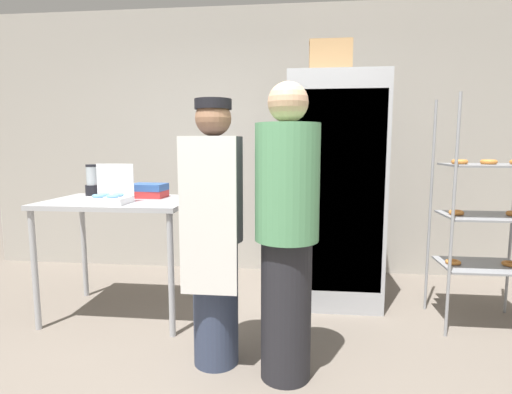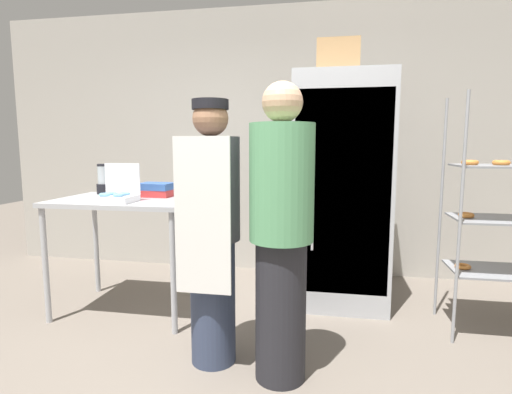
% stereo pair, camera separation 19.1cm
% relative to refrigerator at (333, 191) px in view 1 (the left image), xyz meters
% --- Properties ---
extents(back_wall, '(6.40, 0.12, 2.79)m').
position_rel_refrigerator_xyz_m(back_wall, '(-0.57, 0.86, 0.42)').
color(back_wall, '#ADA89E').
rests_on(back_wall, ground_plane).
extents(refrigerator, '(0.79, 0.70, 1.94)m').
position_rel_refrigerator_xyz_m(refrigerator, '(0.00, 0.00, 0.00)').
color(refrigerator, '#ADAFB5').
rests_on(refrigerator, ground_plane).
extents(baking_rack, '(0.65, 0.50, 1.71)m').
position_rel_refrigerator_xyz_m(baking_rack, '(1.08, -0.38, -0.11)').
color(baking_rack, '#93969B').
rests_on(baking_rack, ground_plane).
extents(prep_counter, '(1.11, 0.75, 0.93)m').
position_rel_refrigerator_xyz_m(prep_counter, '(-1.69, -0.49, -0.14)').
color(prep_counter, '#ADAFB5').
rests_on(prep_counter, ground_plane).
extents(donut_box, '(0.29, 0.25, 0.29)m').
position_rel_refrigerator_xyz_m(donut_box, '(-1.68, -0.70, 0.01)').
color(donut_box, white).
rests_on(donut_box, prep_counter).
extents(blender_pitcher, '(0.12, 0.12, 0.26)m').
position_rel_refrigerator_xyz_m(blender_pitcher, '(-2.05, -0.25, 0.08)').
color(blender_pitcher, black).
rests_on(blender_pitcher, prep_counter).
extents(binder_stack, '(0.29, 0.22, 0.11)m').
position_rel_refrigerator_xyz_m(binder_stack, '(-1.52, -0.33, 0.02)').
color(binder_stack, '#B72D2D').
rests_on(binder_stack, prep_counter).
extents(cardboard_storage_box, '(0.35, 0.29, 0.29)m').
position_rel_refrigerator_xyz_m(cardboard_storage_box, '(-0.05, 0.05, 1.11)').
color(cardboard_storage_box, '#A87F51').
rests_on(cardboard_storage_box, refrigerator).
extents(person_baker, '(0.34, 0.36, 1.63)m').
position_rel_refrigerator_xyz_m(person_baker, '(-0.80, -1.14, -0.12)').
color(person_baker, '#333D56').
rests_on(person_baker, ground_plane).
extents(person_customer, '(0.36, 0.36, 1.70)m').
position_rel_refrigerator_xyz_m(person_customer, '(-0.36, -1.24, -0.10)').
color(person_customer, '#232328').
rests_on(person_customer, ground_plane).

